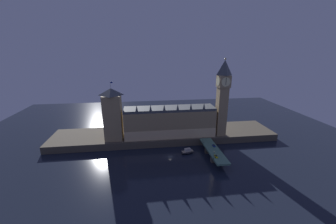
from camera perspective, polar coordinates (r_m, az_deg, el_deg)
The scene contains 13 objects.
ground_plane at distance 177.81m, azimuth 0.57°, elevation -12.31°, with size 400.00×400.00×0.00m, color black.
embankment at distance 211.07m, azimuth -0.91°, elevation -6.38°, with size 220.00×42.00×6.69m.
parliament_hall at distance 197.61m, azimuth 0.46°, elevation -2.66°, with size 85.52×20.93×33.58m.
clock_tower at distance 198.85m, azimuth 14.85°, elevation 4.31°, with size 11.04×11.15×73.03m.
victoria_tower at distance 193.31m, azimuth -15.07°, elevation -0.57°, with size 16.10×16.10×53.75m.
bridge at distance 179.12m, azimuth 12.46°, elevation -10.64°, with size 10.53×46.00×7.01m.
car_northbound_trail at distance 167.05m, azimuth 13.18°, elevation -11.86°, with size 1.84×4.42×1.40m.
car_southbound_trail at distance 183.53m, azimuth 12.60°, elevation -9.08°, with size 1.96×4.08×1.39m.
pedestrian_mid_walk at distance 177.54m, azimuth 14.19°, elevation -10.04°, with size 0.38×0.38×1.70m.
pedestrian_far_rail at distance 187.01m, azimuth 9.89°, elevation -8.33°, with size 0.38×0.38×1.64m.
street_lamp_near at distance 162.63m, azimuth 12.64°, elevation -11.31°, with size 1.34×0.60×6.43m.
street_lamp_far at distance 187.69m, azimuth 9.61°, elevation -7.22°, with size 1.34×0.60×6.11m.
boat_upstream at distance 183.01m, azimuth 5.42°, elevation -10.88°, with size 11.93×6.57×4.72m.
Camera 1 is at (-21.73, -153.61, 86.89)m, focal length 22.00 mm.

